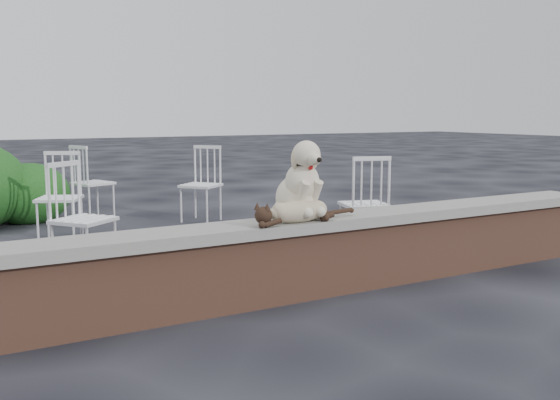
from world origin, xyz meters
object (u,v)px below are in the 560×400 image
cat (298,210)px  chair_b (59,197)px  chair_e (93,182)px  chair_d (201,184)px  dog (297,179)px  chair_a (83,218)px  chair_c (364,203)px

cat → chair_b: size_ratio=1.12×
chair_e → chair_b: same height
chair_d → chair_b: 1.80m
cat → chair_e: (-0.44, 4.37, -0.20)m
chair_d → chair_e: bearing=-168.4°
dog → chair_e: dog is taller
chair_d → chair_a: bearing=-83.5°
chair_a → chair_e: bearing=37.7°
dog → chair_b: bearing=109.1°
chair_d → dog: bearing=-49.3°
cat → chair_b: chair_b is taller
chair_d → chair_c: bearing=-20.4°
cat → chair_a: 1.98m
cat → chair_c: bearing=35.8°
dog → cat: bearing=-120.5°
chair_d → chair_e: same height
dog → chair_d: bearing=77.4°
chair_c → chair_e: bearing=-42.5°
dog → chair_a: dog is taller
cat → dog: bearing=59.5°
chair_a → dog: bearing=-87.8°
dog → cat: size_ratio=0.56×
chair_d → chair_b: bearing=-117.1°
chair_b → cat: bearing=-45.5°
chair_e → chair_b: 1.44m
chair_d → chair_e: (-1.11, 0.91, 0.00)m
chair_d → chair_c: (0.78, -2.31, 0.00)m
chair_e → chair_c: bearing=-170.4°
chair_b → chair_c: size_ratio=1.00×
dog → chair_e: (-0.52, 4.22, -0.40)m
cat → chair_c: size_ratio=1.12×
chair_a → chair_e: 2.86m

